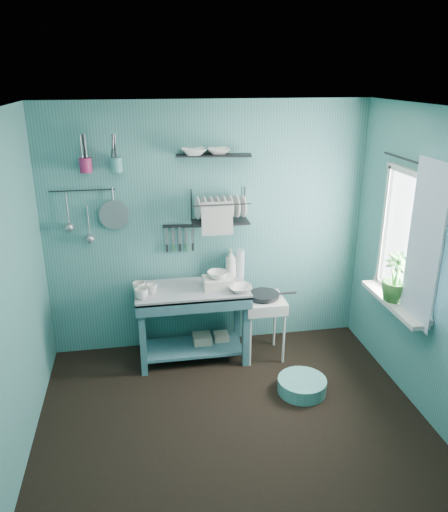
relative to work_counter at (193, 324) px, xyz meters
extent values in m
plane|color=black|center=(0.21, -1.17, -0.39)|extent=(3.20, 3.20, 0.00)
plane|color=silver|center=(0.21, -1.17, 2.11)|extent=(3.20, 3.20, 0.00)
plane|color=#397573|center=(0.21, 0.33, 0.86)|extent=(3.20, 0.00, 3.20)
plane|color=#397573|center=(0.21, -2.67, 0.86)|extent=(3.20, 0.00, 3.20)
plane|color=#397573|center=(-1.39, -1.17, 0.86)|extent=(0.00, 3.00, 3.00)
plane|color=#397573|center=(1.81, -1.17, 0.86)|extent=(0.00, 3.00, 3.00)
cube|color=#33616C|center=(0.00, 0.00, 0.00)|extent=(1.16, 0.71, 0.77)
imported|color=silver|center=(-0.48, -0.16, 0.43)|extent=(0.12, 0.12, 0.10)
imported|color=silver|center=(-0.38, -0.06, 0.43)|extent=(0.14, 0.14, 0.09)
imported|color=silver|center=(-0.50, 0.00, 0.43)|extent=(0.17, 0.17, 0.10)
cube|color=silver|center=(0.25, -0.02, 0.44)|extent=(0.28, 0.22, 0.10)
imported|color=silver|center=(0.25, -0.02, 0.52)|extent=(0.20, 0.19, 0.06)
imported|color=silver|center=(0.42, 0.20, 0.53)|extent=(0.12, 0.12, 0.30)
cylinder|color=#AEBCC2|center=(0.52, 0.22, 0.53)|extent=(0.09, 0.09, 0.28)
imported|color=silver|center=(0.45, -0.15, 0.41)|extent=(0.22, 0.22, 0.05)
cube|color=silver|center=(0.70, -0.07, -0.07)|extent=(0.41, 0.41, 0.64)
cylinder|color=black|center=(0.70, -0.07, 0.29)|extent=(0.30, 0.30, 0.03)
cube|color=black|center=(-0.08, 0.30, 0.92)|extent=(0.32, 0.06, 0.03)
cube|color=black|center=(0.32, 0.20, 1.13)|extent=(0.57, 0.29, 0.32)
cube|color=black|center=(0.26, 0.23, 1.62)|extent=(0.72, 0.28, 0.01)
imported|color=silver|center=(0.07, 0.23, 1.71)|extent=(0.24, 0.24, 0.06)
imported|color=silver|center=(0.31, 0.23, 1.69)|extent=(0.24, 0.24, 0.05)
cylinder|color=#9E1D4D|center=(-0.91, 0.25, 1.56)|extent=(0.11, 0.11, 0.13)
cylinder|color=teal|center=(-0.64, 0.25, 1.55)|extent=(0.11, 0.11, 0.13)
cylinder|color=#929499|center=(-0.69, 0.28, 1.07)|extent=(0.28, 0.03, 0.28)
cylinder|color=#929499|center=(-1.12, 0.29, 1.14)|extent=(0.01, 0.01, 0.30)
cylinder|color=#929499|center=(-0.94, 0.29, 1.02)|extent=(0.01, 0.01, 0.30)
cylinder|color=black|center=(-0.96, 0.30, 1.31)|extent=(0.60, 0.01, 0.01)
plane|color=white|center=(1.80, -0.72, 1.01)|extent=(0.00, 1.10, 1.10)
cube|color=silver|center=(1.71, -0.72, 0.42)|extent=(0.16, 0.95, 0.04)
plane|color=white|center=(1.73, -1.02, 1.06)|extent=(0.00, 1.35, 1.35)
cylinder|color=black|center=(1.75, -0.72, 1.66)|extent=(0.02, 1.05, 0.02)
imported|color=#306E2C|center=(1.72, -0.70, 0.66)|extent=(0.29, 0.29, 0.43)
cube|color=tan|center=(0.10, 0.05, -0.28)|extent=(0.18, 0.18, 0.22)
cube|color=tan|center=(0.30, 0.08, -0.29)|extent=(0.15, 0.15, 0.20)
cylinder|color=teal|center=(0.90, -0.75, -0.32)|extent=(0.44, 0.44, 0.13)
camera|label=1|loc=(-0.45, -4.39, 2.35)|focal=35.00mm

